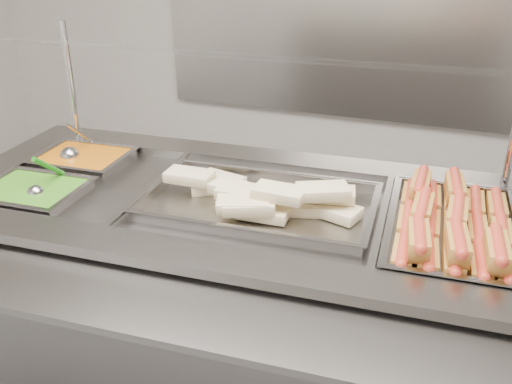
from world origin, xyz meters
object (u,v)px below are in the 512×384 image
(pan_hotdogs, at_px, (452,238))
(pan_wraps, at_px, (259,207))
(sneeze_guard, at_px, (261,63))
(ladle, at_px, (71,155))
(steam_counter, at_px, (242,315))
(serving_spoon, at_px, (38,188))

(pan_hotdogs, relative_size, pan_wraps, 0.81)
(sneeze_guard, height_order, ladle, sneeze_guard)
(steam_counter, bearing_deg, pan_wraps, 3.42)
(sneeze_guard, relative_size, pan_hotdogs, 2.92)
(steam_counter, relative_size, serving_spoon, 10.95)
(sneeze_guard, height_order, pan_wraps, sneeze_guard)
(sneeze_guard, bearing_deg, pan_wraps, -71.23)
(sneeze_guard, bearing_deg, ladle, -169.26)
(pan_wraps, height_order, ladle, ladle)
(serving_spoon, bearing_deg, steam_counter, 17.12)
(pan_hotdogs, relative_size, serving_spoon, 3.24)
(ladle, bearing_deg, serving_spoon, -72.57)
(ladle, distance_m, serving_spoon, 0.31)
(pan_wraps, xyz_separation_m, ladle, (-0.81, 0.09, 0.04))
(pan_hotdogs, height_order, serving_spoon, serving_spoon)
(pan_hotdogs, bearing_deg, serving_spoon, -169.69)
(pan_hotdogs, height_order, ladle, ladle)
(pan_hotdogs, height_order, pan_wraps, same)
(steam_counter, relative_size, pan_hotdogs, 3.38)
(pan_hotdogs, bearing_deg, ladle, 177.73)
(ladle, xyz_separation_m, serving_spoon, (0.09, -0.30, 0.00))
(pan_hotdogs, relative_size, ladle, 3.01)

